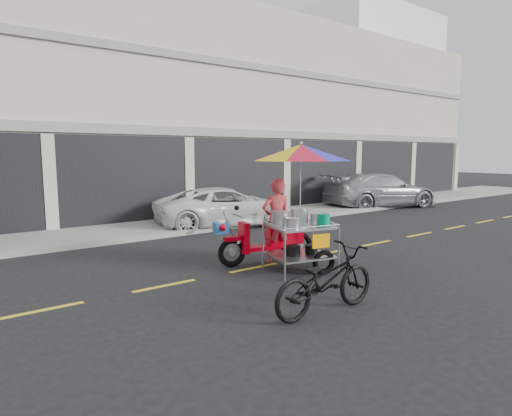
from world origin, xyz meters
TOP-DOWN VIEW (x-y plane):
  - ground at (0.00, 0.00)m, footprint 90.00×90.00m
  - sidewalk at (0.00, 5.50)m, footprint 45.00×3.00m
  - shophouse_block at (2.82, 10.59)m, footprint 36.00×8.11m
  - centerline at (0.00, 0.00)m, footprint 42.00×0.10m
  - white_pickup at (0.34, 4.70)m, footprint 4.83×2.92m
  - silver_pickup at (8.35, 4.69)m, footprint 5.52×3.27m
  - near_bicycle at (-2.66, -2.64)m, footprint 1.92×0.72m
  - food_vendor_rig at (-1.35, -0.38)m, footprint 2.57×2.46m

SIDE VIEW (x-z plane):
  - ground at x=0.00m, z-range 0.00..0.00m
  - centerline at x=0.00m, z-range 0.00..0.01m
  - sidewalk at x=0.00m, z-range 0.00..0.15m
  - near_bicycle at x=-2.66m, z-range 0.00..1.00m
  - white_pickup at x=0.34m, z-range 0.00..1.25m
  - silver_pickup at x=8.35m, z-range 0.00..1.50m
  - food_vendor_rig at x=-1.35m, z-range 0.33..2.93m
  - shophouse_block at x=2.82m, z-range -0.96..9.44m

